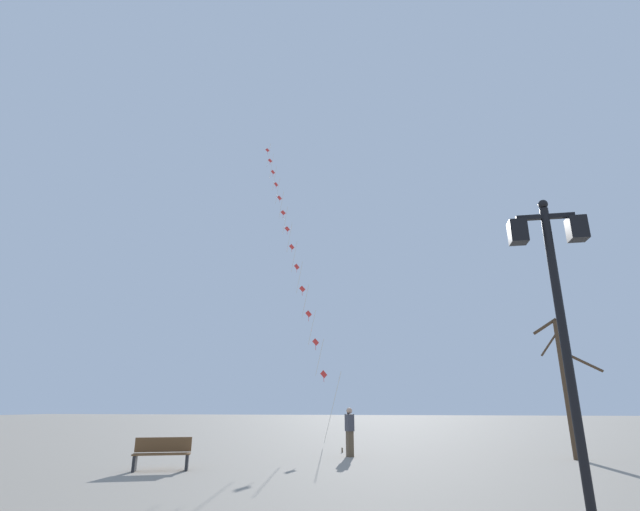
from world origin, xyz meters
TOP-DOWN VIEW (x-y plane):
  - ground_plane at (0.00, 20.00)m, footprint 160.00×160.00m
  - twin_lantern_lamp_post at (3.39, 7.15)m, footprint 1.22×0.28m
  - kite_train at (-5.76, 26.35)m, footprint 8.02×13.86m
  - kite_flyer at (-1.22, 17.64)m, footprint 0.43×0.61m
  - bare_tree at (6.63, 17.93)m, footprint 2.24×0.58m
  - park_bench at (-6.14, 12.84)m, footprint 1.65×0.98m

SIDE VIEW (x-z plane):
  - ground_plane at x=0.00m, z-range 0.00..0.00m
  - park_bench at x=-6.14m, z-range 0.01..0.90m
  - kite_flyer at x=-1.22m, z-range 0.05..1.76m
  - bare_tree at x=6.63m, z-range 0.08..5.01m
  - twin_lantern_lamp_post at x=3.39m, z-range 0.97..6.13m
  - kite_train at x=-5.76m, z-range 0.40..23.01m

